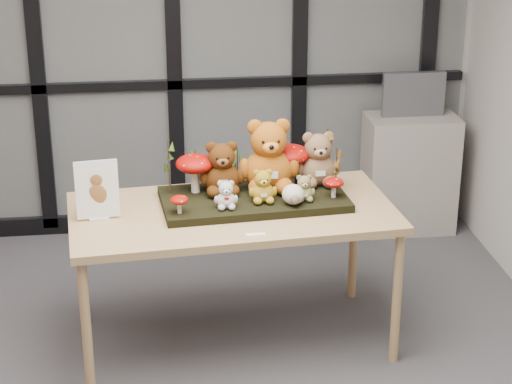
{
  "coord_description": "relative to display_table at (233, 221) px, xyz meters",
  "views": [
    {
      "loc": [
        0.24,
        -3.62,
        2.68
      ],
      "look_at": [
        0.8,
        0.81,
        0.91
      ],
      "focal_mm": 65.0,
      "sensor_mm": 36.0,
      "label": 1
    }
  ],
  "objects": [
    {
      "name": "cabinet",
      "position": [
        1.38,
        1.4,
        -0.32
      ],
      "size": [
        0.62,
        0.36,
        0.83
      ],
      "primitive_type": "cube",
      "color": "gray",
      "rests_on": "floor"
    },
    {
      "name": "bear_brown_medium",
      "position": [
        -0.04,
        0.14,
        0.27
      ],
      "size": [
        0.26,
        0.24,
        0.32
      ],
      "primitive_type": null,
      "rotation": [
        0.0,
        0.0,
        0.08
      ],
      "color": "#482309",
      "rests_on": "diorama_tray"
    },
    {
      "name": "monitor",
      "position": [
        1.38,
        1.42,
        0.25
      ],
      "size": [
        0.43,
        0.04,
        0.3
      ],
      "color": "#4C4E54",
      "rests_on": "cabinet"
    },
    {
      "name": "mushroom_back_left",
      "position": [
        -0.18,
        0.17,
        0.22
      ],
      "size": [
        0.21,
        0.21,
        0.23
      ],
      "primitive_type": null,
      "color": "#900904",
      "rests_on": "diorama_tray"
    },
    {
      "name": "display_table",
      "position": [
        0.0,
        0.0,
        0.0
      ],
      "size": [
        1.77,
        0.99,
        0.8
      ],
      "rotation": [
        0.0,
        0.0,
        0.08
      ],
      "color": "tan",
      "rests_on": "floor"
    },
    {
      "name": "bear_beige_small",
      "position": [
        0.38,
        -0.02,
        0.19
      ],
      "size": [
        0.13,
        0.12,
        0.16
      ],
      "primitive_type": null,
      "rotation": [
        0.0,
        0.0,
        0.08
      ],
      "color": "olive",
      "rests_on": "diorama_tray"
    },
    {
      "name": "plush_cream_hedgehog",
      "position": [
        0.31,
        -0.06,
        0.17
      ],
      "size": [
        0.1,
        0.09,
        0.12
      ],
      "primitive_type": null,
      "rotation": [
        0.0,
        0.0,
        0.08
      ],
      "color": "beige",
      "rests_on": "diorama_tray"
    },
    {
      "name": "mushroom_front_right",
      "position": [
        0.54,
        0.0,
        0.17
      ],
      "size": [
        0.11,
        0.11,
        0.12
      ],
      "primitive_type": null,
      "color": "#900904",
      "rests_on": "diorama_tray"
    },
    {
      "name": "sprig_green_centre",
      "position": [
        0.05,
        0.26,
        0.21
      ],
      "size": [
        0.05,
        0.05,
        0.21
      ],
      "primitive_type": null,
      "color": "#1C370C",
      "rests_on": "diorama_tray"
    },
    {
      "name": "bear_small_yellow",
      "position": [
        0.16,
        -0.01,
        0.21
      ],
      "size": [
        0.16,
        0.15,
        0.2
      ],
      "primitive_type": null,
      "rotation": [
        0.0,
        0.0,
        0.08
      ],
      "color": "#AD831A",
      "rests_on": "diorama_tray"
    },
    {
      "name": "label_card",
      "position": [
        0.08,
        -0.33,
        0.07
      ],
      "size": [
        0.1,
        0.03,
        0.0
      ],
      "primitive_type": "cube",
      "color": "white",
      "rests_on": "display_table"
    },
    {
      "name": "bear_tan_back",
      "position": [
        0.49,
        0.21,
        0.27
      ],
      "size": [
        0.27,
        0.25,
        0.33
      ],
      "primitive_type": null,
      "rotation": [
        0.0,
        0.0,
        0.08
      ],
      "color": "brown",
      "rests_on": "diorama_tray"
    },
    {
      "name": "sprig_dry_far_right",
      "position": [
        0.54,
        0.22,
        0.26
      ],
      "size": [
        0.05,
        0.05,
        0.31
      ],
      "primitive_type": null,
      "color": "brown",
      "rests_on": "diorama_tray"
    },
    {
      "name": "mushroom_back_right",
      "position": [
        0.35,
        0.24,
        0.23
      ],
      "size": [
        0.22,
        0.22,
        0.24
      ],
      "primitive_type": null,
      "color": "#900904",
      "rests_on": "diorama_tray"
    },
    {
      "name": "bear_white_bow",
      "position": [
        -0.04,
        -0.07,
        0.19
      ],
      "size": [
        0.13,
        0.12,
        0.16
      ],
      "primitive_type": null,
      "rotation": [
        0.0,
        0.0,
        0.08
      ],
      "color": "silver",
      "rests_on": "diorama_tray"
    },
    {
      "name": "glass_partition",
      "position": [
        -0.68,
        1.62,
        0.68
      ],
      "size": [
        4.9,
        0.06,
        2.78
      ],
      "color": "#2D383F",
      "rests_on": "floor"
    },
    {
      "name": "sprig_green_far_left",
      "position": [
        -0.32,
        0.17,
        0.26
      ],
      "size": [
        0.05,
        0.05,
        0.3
      ],
      "primitive_type": null,
      "color": "#1C370C",
      "rests_on": "diorama_tray"
    },
    {
      "name": "mushroom_front_left",
      "position": [
        -0.28,
        -0.12,
        0.16
      ],
      "size": [
        0.09,
        0.09,
        0.1
      ],
      "primitive_type": null,
      "color": "#900904",
      "rests_on": "diorama_tray"
    },
    {
      "name": "sprig_green_mid_left",
      "position": [
        -0.18,
        0.23,
        0.22
      ],
      "size": [
        0.05,
        0.05,
        0.22
      ],
      "primitive_type": null,
      "color": "#1C370C",
      "rests_on": "diorama_tray"
    },
    {
      "name": "sprig_dry_mid_right",
      "position": [
        0.57,
        0.09,
        0.23
      ],
      "size": [
        0.05,
        0.05,
        0.24
      ],
      "primitive_type": null,
      "color": "brown",
      "rests_on": "diorama_tray"
    },
    {
      "name": "diorama_tray",
      "position": [
        0.12,
        0.07,
        0.09
      ],
      "size": [
        1.01,
        0.57,
        0.04
      ],
      "primitive_type": "cube",
      "rotation": [
        0.0,
        0.0,
        0.08
      ],
      "color": "black",
      "rests_on": "display_table"
    },
    {
      "name": "sign_holder",
      "position": [
        -0.69,
        -0.04,
        0.21
      ],
      "size": [
        0.22,
        0.07,
        0.31
      ],
      "rotation": [
        0.0,
        0.0,
        0.12
      ],
      "color": "silver",
      "rests_on": "display_table"
    },
    {
      "name": "room_shell",
      "position": [
        -0.68,
        -0.85,
        0.95
      ],
      "size": [
        5.0,
        5.0,
        5.0
      ],
      "color": "#B3B0A9",
      "rests_on": "floor"
    },
    {
      "name": "bear_pooh_yellow",
      "position": [
        0.21,
        0.17,
        0.32
      ],
      "size": [
        0.35,
        0.33,
        0.43
      ],
      "primitive_type": null,
      "rotation": [
        0.0,
        0.0,
        0.08
      ],
      "color": "#AB5612",
      "rests_on": "diorama_tray"
    }
  ]
}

